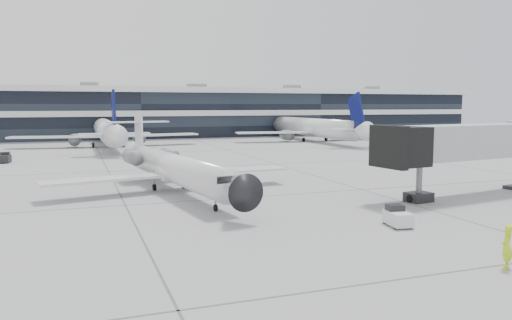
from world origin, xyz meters
name	(u,v)px	position (x,y,z in m)	size (l,w,h in m)	color
ground	(254,197)	(0.00, 0.00, 0.00)	(220.00, 220.00, 0.00)	gray
terminal	(136,115)	(0.00, 82.00, 5.00)	(170.00, 22.00, 10.00)	black
bg_jet_center	(108,146)	(-8.00, 55.00, 0.00)	(32.00, 40.00, 9.60)	white
bg_jet_right	(311,141)	(32.00, 55.00, 0.00)	(32.00, 40.00, 9.60)	white
regional_jet	(173,167)	(-5.59, 4.83, 2.10)	(21.32, 26.60, 6.15)	silver
jet_bridge	(480,142)	(17.81, -5.18, 4.34)	(18.57, 6.05, 5.96)	silver
ramp_worker	(507,247)	(4.82, -20.41, 1.01)	(0.73, 0.48, 2.02)	#CEF71A
baggage_tug	(398,217)	(5.03, -12.03, 0.56)	(1.42, 2.10, 1.24)	silver
traffic_cone	(189,178)	(-3.05, 9.98, 0.27)	(0.44, 0.44, 0.58)	orange
far_tug	(5,158)	(-21.85, 32.98, 0.60)	(1.43, 2.21, 1.35)	black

